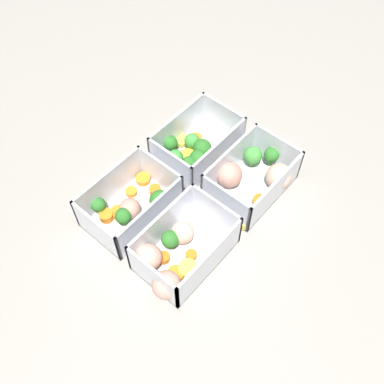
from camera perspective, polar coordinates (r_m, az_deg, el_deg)
The scene contains 5 objects.
ground_plane at distance 0.87m, azimuth 0.00°, elevation -1.02°, with size 4.00×4.00×0.00m, color gray.
container_near_left at distance 0.92m, azimuth 0.38°, elevation 5.63°, with size 0.17×0.13×0.08m.
container_near_right at distance 0.84m, azimuth -7.63°, elevation -1.64°, with size 0.17×0.12×0.08m.
container_far_left at distance 0.88m, azimuth 7.83°, elevation 2.05°, with size 0.18×0.15×0.08m.
container_far_right at distance 0.78m, azimuth -2.19°, elevation -7.86°, with size 0.19×0.12×0.08m.
Camera 1 is at (0.37, 0.32, 0.73)m, focal length 42.00 mm.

